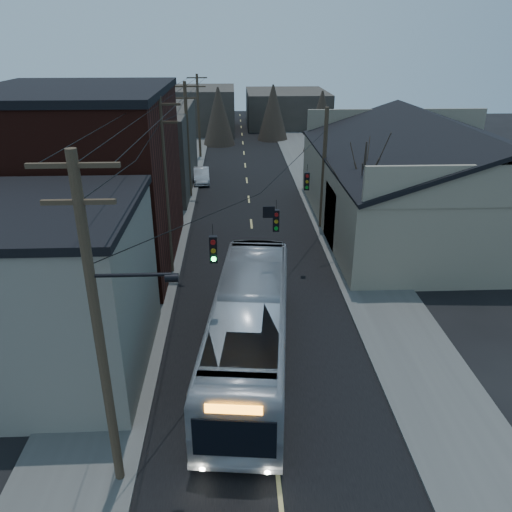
{
  "coord_description": "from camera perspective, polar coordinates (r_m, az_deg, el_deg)",
  "views": [
    {
      "loc": [
        -1.23,
        -8.73,
        12.93
      ],
      "look_at": [
        -0.22,
        13.45,
        3.0
      ],
      "focal_mm": 35.0,
      "sensor_mm": 36.0,
      "label": 1
    }
  ],
  "objects": [
    {
      "name": "building_far_left",
      "position": [
        74.55,
        -6.5,
        16.29
      ],
      "size": [
        10.0,
        12.0,
        6.0
      ],
      "primitive_type": "cube",
      "color": "#312D27",
      "rests_on": "ground"
    },
    {
      "name": "bare_tree",
      "position": [
        31.18,
        11.95,
        6.15
      ],
      "size": [
        0.4,
        0.4,
        7.2
      ],
      "primitive_type": "cone",
      "color": "black",
      "rests_on": "ground"
    },
    {
      "name": "building_left_far",
      "position": [
        46.46,
        -13.07,
        11.77
      ],
      "size": [
        9.0,
        14.0,
        7.0
      ],
      "primitive_type": "cube",
      "color": "#312D27",
      "rests_on": "ground"
    },
    {
      "name": "road_surface",
      "position": [
        40.85,
        -0.74,
        5.65
      ],
      "size": [
        9.0,
        110.0,
        0.02
      ],
      "primitive_type": "cube",
      "color": "black",
      "rests_on": "ground"
    },
    {
      "name": "building_far_right",
      "position": [
        79.84,
        3.49,
        16.54
      ],
      "size": [
        12.0,
        14.0,
        5.0
      ],
      "primitive_type": "cube",
      "color": "#312D27",
      "rests_on": "ground"
    },
    {
      "name": "utility_lines",
      "position": [
        33.88,
        -5.8,
        10.35
      ],
      "size": [
        11.24,
        45.28,
        10.5
      ],
      "color": "#382B1E",
      "rests_on": "ground"
    },
    {
      "name": "building_brick",
      "position": [
        31.07,
        -19.09,
        7.98
      ],
      "size": [
        10.0,
        12.0,
        10.0
      ],
      "primitive_type": "cube",
      "color": "black",
      "rests_on": "ground"
    },
    {
      "name": "building_clapboard",
      "position": [
        21.53,
        -23.51,
        -4.05
      ],
      "size": [
        8.0,
        8.0,
        7.0
      ],
      "primitive_type": "cube",
      "color": "#6E695C",
      "rests_on": "ground"
    },
    {
      "name": "parked_car",
      "position": [
        47.98,
        -6.26,
        9.15
      ],
      "size": [
        1.72,
        4.19,
        1.35
      ],
      "primitive_type": "imported",
      "rotation": [
        0.0,
        0.0,
        0.07
      ],
      "color": "#A8ABB0",
      "rests_on": "ground"
    },
    {
      "name": "sidewalk_right",
      "position": [
        41.54,
        8.3,
        5.78
      ],
      "size": [
        4.0,
        110.0,
        0.12
      ],
      "primitive_type": "cube",
      "color": "#474744",
      "rests_on": "ground"
    },
    {
      "name": "warehouse",
      "position": [
        38.01,
        19.65,
        7.06
      ],
      "size": [
        16.16,
        20.6,
        7.73
      ],
      "color": "#7E705B",
      "rests_on": "ground"
    },
    {
      "name": "bus",
      "position": [
        20.88,
        -0.73,
        -8.25
      ],
      "size": [
        4.3,
        12.88,
        3.52
      ],
      "primitive_type": "imported",
      "rotation": [
        0.0,
        0.0,
        3.03
      ],
      "color": "#A5AAB1",
      "rests_on": "ground"
    },
    {
      "name": "sidewalk_left",
      "position": [
        41.15,
        -9.87,
        5.5
      ],
      "size": [
        4.0,
        110.0,
        0.12
      ],
      "primitive_type": "cube",
      "color": "#474744",
      "rests_on": "ground"
    }
  ]
}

